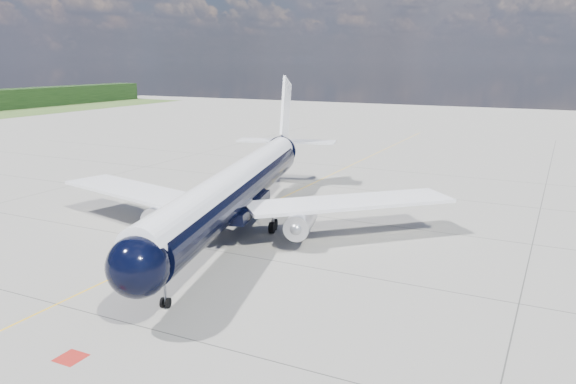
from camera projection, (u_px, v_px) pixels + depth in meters
ground at (279, 199)px, 71.10m from camera, size 320.00×320.00×0.00m
taxiway_centerline at (259, 209)px, 66.74m from camera, size 0.16×160.00×0.01m
red_marking at (71, 358)px, 33.29m from camera, size 1.60×1.60×0.01m
main_airliner at (240, 186)px, 57.25m from camera, size 41.76×51.72×15.19m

